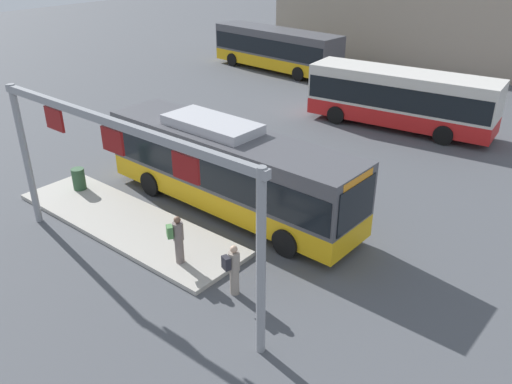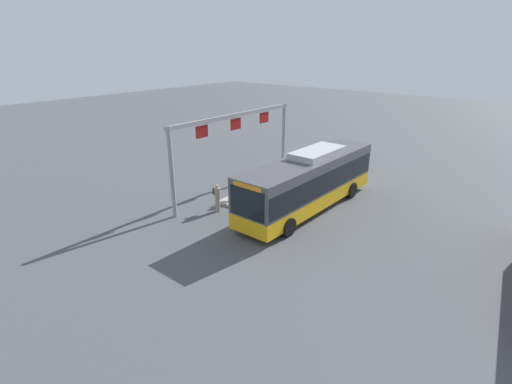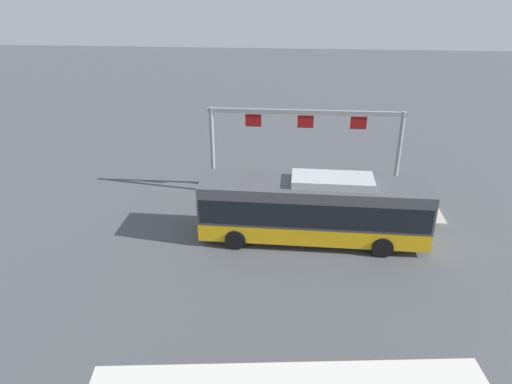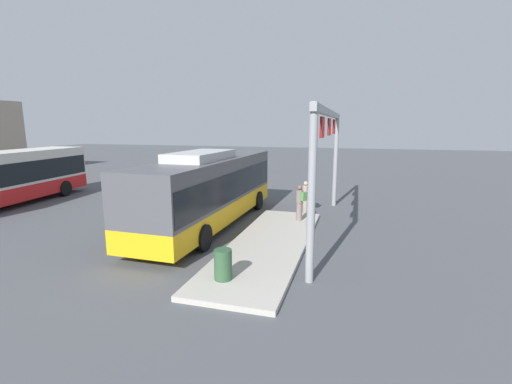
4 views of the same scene
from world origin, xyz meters
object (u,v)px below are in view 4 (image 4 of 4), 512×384
trash_bin (223,264)px  person_waiting_near (300,202)px  bus_main (210,187)px  person_boarding (306,196)px  bus_background_right (11,174)px

trash_bin → person_waiting_near: bearing=-8.7°
person_waiting_near → trash_bin: person_waiting_near is taller
bus_main → person_waiting_near: size_ratio=6.60×
person_boarding → trash_bin: person_boarding is taller
bus_main → person_boarding: bus_main is taller
person_waiting_near → trash_bin: bearing=113.5°
person_boarding → trash_bin: size_ratio=1.86×
bus_background_right → person_boarding: 16.98m
person_waiting_near → bus_main: bearing=51.3°
bus_main → bus_background_right: 12.84m
bus_background_right → person_waiting_near: 16.79m
bus_background_right → person_waiting_near: size_ratio=6.07×
bus_background_right → person_boarding: bearing=93.1°
bus_background_right → trash_bin: 17.07m
bus_background_right → person_boarding: size_ratio=6.07×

